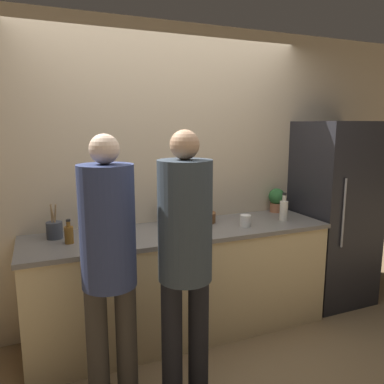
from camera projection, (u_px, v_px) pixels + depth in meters
name	position (u px, v px, depth m)	size (l,w,h in m)	color
ground_plane	(200.00, 355.00, 2.89)	(14.00, 14.00, 0.00)	#8C704C
wall_back	(167.00, 176.00, 3.32)	(5.20, 0.06, 2.60)	#C6B293
counter	(181.00, 280.00, 3.16)	(2.50, 0.71, 0.90)	beige
refrigerator	(334.00, 213.00, 3.70)	(0.68, 0.66, 1.78)	#232328
person_left	(109.00, 256.00, 2.18)	(0.32, 0.32, 1.70)	#38332D
person_center	(185.00, 250.00, 2.24)	(0.32, 0.32, 1.73)	black
fruit_bowl	(201.00, 217.00, 3.30)	(0.26, 0.26, 0.12)	brown
utensil_crock	(55.00, 230.00, 2.82)	(0.12, 0.12, 0.27)	#3D424C
bottle_amber	(69.00, 234.00, 2.70)	(0.06, 0.06, 0.18)	brown
bottle_dark	(162.00, 214.00, 3.23)	(0.05, 0.05, 0.22)	#333338
bottle_clear	(284.00, 210.00, 3.34)	(0.07, 0.07, 0.25)	silver
cup_white	(245.00, 221.00, 3.15)	(0.09, 0.09, 0.10)	white
potted_plant	(277.00, 199.00, 3.67)	(0.16, 0.16, 0.23)	#9E6042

